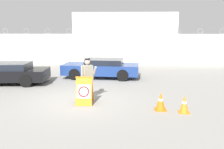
{
  "coord_description": "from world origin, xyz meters",
  "views": [
    {
      "loc": [
        1.84,
        -10.37,
        3.08
      ],
      "look_at": [
        1.32,
        1.84,
        0.83
      ],
      "focal_mm": 40.0,
      "sensor_mm": 36.0,
      "label": 1
    }
  ],
  "objects_px": {
    "traffic_cone_near": "(184,104)",
    "traffic_cone_mid": "(161,101)",
    "security_guard": "(88,77)",
    "parked_car_front_coupe": "(5,73)",
    "barricade_sign": "(84,91)",
    "parked_car_rear_sedan": "(102,68)"
  },
  "relations": [
    {
      "from": "traffic_cone_mid",
      "to": "parked_car_front_coupe",
      "type": "xyz_separation_m",
      "value": [
        -8.09,
        4.36,
        0.26
      ]
    },
    {
      "from": "barricade_sign",
      "to": "security_guard",
      "type": "bearing_deg",
      "value": 82.93
    },
    {
      "from": "barricade_sign",
      "to": "parked_car_rear_sedan",
      "type": "bearing_deg",
      "value": 87.06
    },
    {
      "from": "traffic_cone_near",
      "to": "traffic_cone_mid",
      "type": "relative_size",
      "value": 0.96
    },
    {
      "from": "security_guard",
      "to": "parked_car_front_coupe",
      "type": "distance_m",
      "value": 6.02
    },
    {
      "from": "barricade_sign",
      "to": "traffic_cone_mid",
      "type": "relative_size",
      "value": 1.6
    },
    {
      "from": "barricade_sign",
      "to": "traffic_cone_near",
      "type": "distance_m",
      "value": 3.98
    },
    {
      "from": "parked_car_front_coupe",
      "to": "security_guard",
      "type": "bearing_deg",
      "value": 144.91
    },
    {
      "from": "barricade_sign",
      "to": "traffic_cone_mid",
      "type": "distance_m",
      "value": 3.11
    },
    {
      "from": "traffic_cone_near",
      "to": "parked_car_rear_sedan",
      "type": "xyz_separation_m",
      "value": [
        -3.62,
        6.59,
        0.29
      ]
    },
    {
      "from": "parked_car_rear_sedan",
      "to": "barricade_sign",
      "type": "bearing_deg",
      "value": 92.52
    },
    {
      "from": "security_guard",
      "to": "traffic_cone_near",
      "type": "relative_size",
      "value": 2.66
    },
    {
      "from": "barricade_sign",
      "to": "traffic_cone_near",
      "type": "xyz_separation_m",
      "value": [
        3.86,
        -0.95,
        -0.23
      ]
    },
    {
      "from": "barricade_sign",
      "to": "security_guard",
      "type": "height_order",
      "value": "security_guard"
    },
    {
      "from": "traffic_cone_mid",
      "to": "parked_car_rear_sedan",
      "type": "distance_m",
      "value": 6.91
    },
    {
      "from": "security_guard",
      "to": "traffic_cone_near",
      "type": "height_order",
      "value": "security_guard"
    },
    {
      "from": "security_guard",
      "to": "barricade_sign",
      "type": "bearing_deg",
      "value": -138.39
    },
    {
      "from": "security_guard",
      "to": "parked_car_front_coupe",
      "type": "relative_size",
      "value": 0.37
    },
    {
      "from": "traffic_cone_near",
      "to": "parked_car_front_coupe",
      "type": "bearing_deg",
      "value": 152.56
    },
    {
      "from": "traffic_cone_near",
      "to": "parked_car_front_coupe",
      "type": "relative_size",
      "value": 0.14
    },
    {
      "from": "traffic_cone_near",
      "to": "parked_car_rear_sedan",
      "type": "bearing_deg",
      "value": 118.78
    },
    {
      "from": "security_guard",
      "to": "parked_car_front_coupe",
      "type": "bearing_deg",
      "value": 106.85
    }
  ]
}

